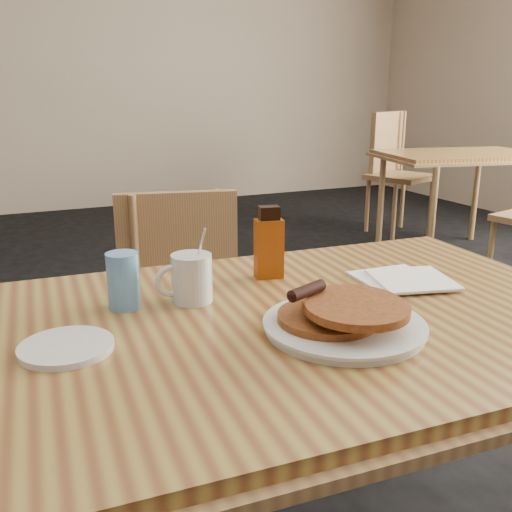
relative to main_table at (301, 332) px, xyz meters
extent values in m
plane|color=beige|center=(-0.04, 5.08, 0.69)|extent=(8.00, 0.00, 8.00)
cube|color=olive|center=(0.00, 0.00, 0.02)|extent=(1.30, 0.90, 0.04)
cube|color=#A37D4C|center=(0.00, 0.00, 0.01)|extent=(1.34, 0.94, 0.02)
cylinder|color=#A37D4C|center=(0.55, 0.34, -0.35)|extent=(0.04, 0.04, 0.71)
cube|color=olive|center=(2.48, 2.20, 0.02)|extent=(1.20, 0.92, 0.04)
cube|color=#A37D4C|center=(2.48, 2.20, 0.01)|extent=(1.25, 0.96, 0.02)
cylinder|color=#A37D4C|center=(2.02, 1.92, -0.35)|extent=(0.04, 0.04, 0.71)
cylinder|color=#A37D4C|center=(2.94, 2.48, -0.35)|extent=(0.04, 0.04, 0.71)
cube|color=#A37D4C|center=(-0.01, 0.64, -0.29)|extent=(0.47, 0.47, 0.04)
cube|color=#A37D4C|center=(-0.01, 0.82, -0.06)|extent=(0.39, 0.12, 0.43)
cylinder|color=#A37D4C|center=(-0.17, 0.48, -0.51)|extent=(0.04, 0.04, 0.40)
cylinder|color=#A37D4C|center=(0.14, 0.80, -0.51)|extent=(0.04, 0.04, 0.40)
cube|color=#A37D4C|center=(2.50, 2.87, -0.22)|extent=(0.59, 0.59, 0.04)
cube|color=#A37D4C|center=(2.50, 3.08, 0.04)|extent=(0.44, 0.20, 0.50)
cylinder|color=#A37D4C|center=(2.31, 2.69, -0.48)|extent=(0.04, 0.04, 0.46)
cylinder|color=#A37D4C|center=(2.68, 3.06, -0.48)|extent=(0.04, 0.04, 0.46)
cylinder|color=silver|center=(0.03, -0.11, 0.05)|extent=(0.29, 0.29, 0.02)
cylinder|color=silver|center=(0.03, -0.11, 0.06)|extent=(0.30, 0.30, 0.01)
cylinder|color=brown|center=(0.01, -0.09, 0.07)|extent=(0.19, 0.19, 0.01)
cylinder|color=brown|center=(0.06, -0.09, 0.08)|extent=(0.19, 0.19, 0.01)
cylinder|color=brown|center=(0.04, -0.14, 0.10)|extent=(0.19, 0.19, 0.01)
cylinder|color=black|center=(-0.03, -0.07, 0.11)|extent=(0.09, 0.06, 0.02)
cylinder|color=silver|center=(-0.18, 0.16, 0.09)|extent=(0.09, 0.09, 0.10)
torus|color=silver|center=(-0.22, 0.16, 0.09)|extent=(0.07, 0.01, 0.07)
cylinder|color=black|center=(-0.18, 0.16, 0.13)|extent=(0.08, 0.08, 0.01)
cylinder|color=silver|center=(-0.16, 0.16, 0.13)|extent=(0.03, 0.05, 0.15)
cube|color=maroon|center=(0.04, 0.24, 0.11)|extent=(0.07, 0.05, 0.14)
cube|color=black|center=(0.04, 0.24, 0.20)|extent=(0.05, 0.04, 0.03)
cube|color=white|center=(0.30, 0.09, 0.04)|extent=(0.18, 0.18, 0.01)
cube|color=white|center=(0.32, 0.06, 0.05)|extent=(0.21, 0.21, 0.01)
cylinder|color=#5C99D8|center=(-0.31, 0.18, 0.10)|extent=(0.08, 0.08, 0.12)
cylinder|color=silver|center=(-0.45, 0.02, 0.05)|extent=(0.18, 0.18, 0.01)
camera|label=1|loc=(-0.51, -0.93, 0.47)|focal=40.00mm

